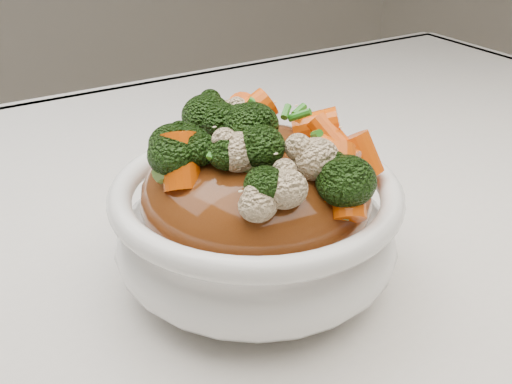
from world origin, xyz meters
TOP-DOWN VIEW (x-y plane):
  - tablecloth at (0.00, 0.00)m, footprint 1.20×0.80m
  - bowl at (-0.02, -0.05)m, footprint 0.23×0.23m
  - sauce_base at (-0.02, -0.05)m, footprint 0.18×0.18m
  - carrots at (-0.02, -0.05)m, footprint 0.18×0.18m
  - broccoli at (-0.02, -0.05)m, footprint 0.18×0.18m
  - cauliflower at (-0.02, -0.05)m, footprint 0.18×0.18m
  - scallions at (-0.02, -0.05)m, footprint 0.14×0.14m
  - sesame_seeds at (-0.02, -0.05)m, footprint 0.16×0.16m

SIDE VIEW (x-z plane):
  - tablecloth at x=0.00m, z-range 0.71..0.75m
  - bowl at x=-0.02m, z-range 0.75..0.83m
  - sauce_base at x=-0.02m, z-range 0.77..0.86m
  - cauliflower at x=-0.02m, z-range 0.85..0.88m
  - broccoli at x=-0.02m, z-range 0.85..0.89m
  - carrots at x=-0.02m, z-range 0.85..0.89m
  - sesame_seeds at x=-0.02m, z-range 0.87..0.87m
  - scallions at x=-0.02m, z-range 0.86..0.88m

